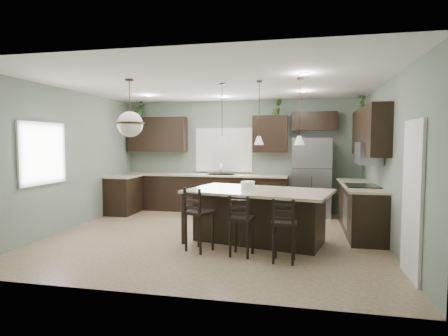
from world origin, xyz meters
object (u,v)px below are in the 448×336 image
at_px(bar_stool_right, 284,230).
at_px(bar_stool_left, 199,219).
at_px(kitchen_island, 258,216).
at_px(serving_dish, 248,185).
at_px(refrigerator, 311,177).
at_px(bar_stool_center, 242,225).
at_px(plant_back_left, 140,109).

bearing_deg(bar_stool_right, bar_stool_left, 170.49).
height_order(kitchen_island, serving_dish, serving_dish).
relative_size(refrigerator, bar_stool_center, 1.92).
bearing_deg(refrigerator, serving_dish, -113.51).
height_order(serving_dish, bar_stool_right, serving_dish).
bearing_deg(bar_stool_right, kitchen_island, 118.65).
distance_m(refrigerator, bar_stool_left, 3.85).
xyz_separation_m(bar_stool_center, bar_stool_right, (0.66, -0.18, -0.00)).
relative_size(kitchen_island, plant_back_left, 5.82).
bearing_deg(refrigerator, bar_stool_left, -118.22).
relative_size(serving_dish, plant_back_left, 0.58).
bearing_deg(serving_dish, refrigerator, 66.49).
distance_m(kitchen_island, plant_back_left, 4.97).
xyz_separation_m(serving_dish, bar_stool_left, (-0.67, -0.76, -0.48)).
bearing_deg(kitchen_island, plant_back_left, 154.01).
relative_size(refrigerator, bar_stool_left, 1.78).
bearing_deg(bar_stool_right, serving_dish, 125.77).
xyz_separation_m(refrigerator, bar_stool_right, (-0.45, -3.66, -0.45)).
bearing_deg(bar_stool_center, bar_stool_left, 178.90).
distance_m(refrigerator, serving_dish, 2.85).
distance_m(refrigerator, bar_stool_center, 3.68).
height_order(kitchen_island, bar_stool_left, bar_stool_left).
xyz_separation_m(refrigerator, kitchen_island, (-0.94, -2.66, -0.46)).
bearing_deg(plant_back_left, bar_stool_left, -53.42).
relative_size(serving_dish, bar_stool_left, 0.23).
xyz_separation_m(kitchen_island, bar_stool_right, (0.49, -1.00, 0.01)).
bearing_deg(plant_back_left, serving_dish, -40.09).
xyz_separation_m(refrigerator, plant_back_left, (-4.43, 0.16, 1.68)).
relative_size(bar_stool_left, bar_stool_center, 1.08).
relative_size(bar_stool_left, bar_stool_right, 1.09).
bearing_deg(plant_back_left, bar_stool_right, -43.81).
height_order(refrigerator, bar_stool_left, refrigerator).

